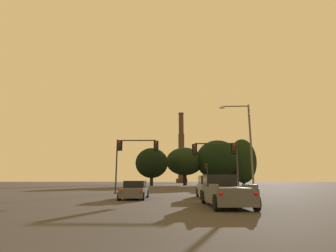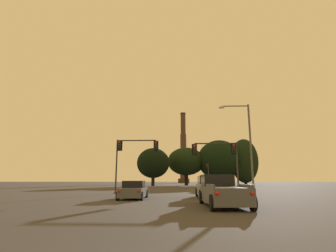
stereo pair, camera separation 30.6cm
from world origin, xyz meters
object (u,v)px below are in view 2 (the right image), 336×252
Objects in this scene: traffic_light_overhead_left at (130,152)px; sedan_left_lane_front at (134,190)px; traffic_light_overhead_right at (221,154)px; pickup_truck_right_lane_second at (222,192)px; smokestack at (183,155)px; suv_right_lane_front at (209,187)px; street_lamp at (246,139)px; traffic_light_far_right at (208,171)px.

sedan_left_lane_front is at bearing -76.82° from traffic_light_overhead_left.
traffic_light_overhead_left reaches higher than traffic_light_overhead_right.
traffic_light_overhead_left reaches higher than pickup_truck_right_lane_second.
sedan_left_lane_front is 11.56m from traffic_light_overhead_right.
pickup_truck_right_lane_second is 0.14× the size of smokestack.
street_lamp is (4.26, 3.62, 4.75)m from suv_right_lane_front.
traffic_light_overhead_right is at bearing 136.80° from street_lamp.
traffic_light_overhead_left reaches higher than suv_right_lane_front.
traffic_light_overhead_right is 0.14× the size of smokestack.
smokestack reaches higher than traffic_light_overhead_right.
traffic_light_far_right is (3.83, 44.60, 2.66)m from pickup_truck_right_lane_second.
street_lamp is 0.23× the size of smokestack.
traffic_light_overhead_left is (-1.99, 8.48, 4.03)m from sedan_left_lane_front.
suv_right_lane_front is 6.92m from traffic_light_overhead_right.
street_lamp is at bearing -15.20° from traffic_light_overhead_left.
suv_right_lane_front is 0.53× the size of street_lamp.
pickup_truck_right_lane_second is at bearing -60.51° from traffic_light_overhead_left.
smokestack is at bearing 92.77° from traffic_light_far_right.
traffic_light_overhead_left is 1.17× the size of traffic_light_far_right.
suv_right_lane_front is (6.30, 1.45, 0.23)m from sedan_left_lane_front.
traffic_light_far_right is at bearing 83.45° from suv_right_lane_front.
traffic_light_far_right is at bearing 73.91° from sedan_left_lane_front.
traffic_light_overhead_left is 1.11× the size of traffic_light_overhead_right.
street_lamp reaches higher than sedan_left_lane_front.
traffic_light_far_right is 0.13× the size of smokestack.
sedan_left_lane_front is at bearing 133.41° from pickup_truck_right_lane_second.
street_lamp is at bearing -89.13° from traffic_light_far_right.
traffic_light_far_right is at bearing 86.91° from traffic_light_overhead_right.
sedan_left_lane_front is (-6.22, 6.02, -0.14)m from pickup_truck_right_lane_second.
traffic_light_overhead_right is (8.35, 7.15, 3.59)m from sedan_left_lane_front.
traffic_light_overhead_right is at bearing 39.08° from sedan_left_lane_front.
traffic_light_far_right reaches higher than sedan_left_lane_front.
pickup_truck_right_lane_second is 134.48m from smokestack.
traffic_light_overhead_right is (2.05, 5.69, 3.36)m from suv_right_lane_front.
street_lamp is at bearing 39.58° from suv_right_lane_front.
suv_right_lane_front is 0.94× the size of traffic_light_far_right.
traffic_light_overhead_right is at bearing -88.76° from smokestack.
sedan_left_lane_front is 6.47m from suv_right_lane_front.
suv_right_lane_front is at bearing 86.89° from pickup_truck_right_lane_second.
pickup_truck_right_lane_second is 1.06× the size of traffic_light_far_right.
pickup_truck_right_lane_second is 1.18× the size of sedan_left_lane_front.
sedan_left_lane_front is at bearing -154.33° from street_lamp.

